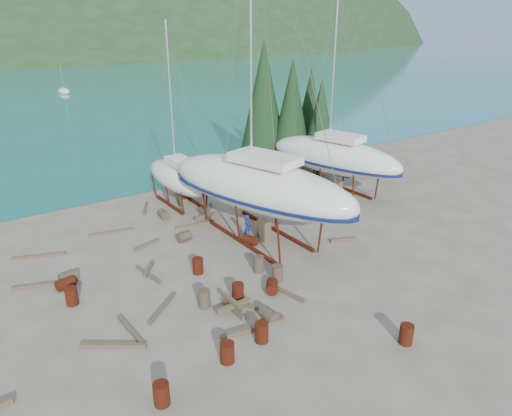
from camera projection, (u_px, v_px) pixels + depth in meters
ground at (252, 268)px, 25.06m from camera, size 600.00×600.00×0.00m
far_house_right at (44, 52)px, 184.10m from camera, size 6.60×5.60×5.60m
cypress_near_right at (292, 109)px, 38.74m from camera, size 3.60×3.60×10.00m
cypress_mid_right at (320, 121)px, 38.35m from camera, size 3.06×3.06×8.50m
cypress_back_left at (264, 98)px, 39.13m from camera, size 4.14×4.14×11.50m
cypress_far_right at (310, 111)px, 41.33m from camera, size 3.24×3.24×9.00m
moored_boat_mid at (64, 91)px, 90.92m from camera, size 2.00×5.00×6.05m
large_sailboat_near at (258, 185)px, 27.53m from camera, size 7.55×14.11×21.32m
large_sailboat_far at (334, 156)px, 35.52m from camera, size 5.79×11.97×18.21m
small_sailboat_shore at (178, 177)px, 33.41m from camera, size 2.62×8.02×12.77m
worker at (247, 228)px, 27.76m from camera, size 0.64×0.77×1.80m
drum_0 at (161, 394)px, 15.84m from camera, size 0.58×0.58×0.88m
drum_1 at (269, 315)px, 20.45m from camera, size 0.59×0.89×0.58m
drum_2 at (65, 284)px, 22.94m from camera, size 0.98×0.74×0.58m
drum_3 at (227, 352)px, 17.86m from camera, size 0.58×0.58×0.88m
drum_5 at (259, 264)px, 24.51m from camera, size 0.58×0.58×0.88m
drum_6 at (250, 240)px, 27.64m from camera, size 0.83×1.02×0.58m
drum_7 at (406, 334)px, 18.92m from camera, size 0.58×0.58×0.88m
drum_8 at (72, 296)px, 21.59m from camera, size 0.58×0.58×0.88m
drum_9 at (184, 236)px, 28.11m from camera, size 0.95×0.69×0.58m
drum_10 at (238, 292)px, 21.95m from camera, size 0.58×0.58×0.88m
drum_11 at (163, 214)px, 31.47m from camera, size 0.61×0.90×0.58m
drum_12 at (272, 286)px, 22.69m from camera, size 1.00×1.05×0.58m
drum_13 at (262, 332)px, 19.04m from camera, size 0.58×0.58×0.88m
drum_14 at (198, 266)px, 24.35m from camera, size 0.58×0.58×0.88m
drum_15 at (68, 277)px, 23.55m from camera, size 0.91×0.62×0.58m
drum_16 at (204, 299)px, 21.41m from camera, size 0.58×0.58×0.88m
drum_17 at (277, 273)px, 23.60m from camera, size 0.58×0.58×0.88m
timber_0 at (112, 232)px, 29.28m from camera, size 2.76×0.73×0.14m
timber_1 at (343, 240)px, 28.13m from camera, size 1.62×0.78×0.19m
timber_2 at (34, 286)px, 23.11m from camera, size 2.03×0.90×0.19m
timber_3 at (162, 308)px, 21.34m from camera, size 2.17×1.79×0.15m
timber_4 at (149, 269)px, 24.74m from camera, size 1.21×1.46×0.17m
timber_5 at (255, 308)px, 21.33m from camera, size 1.37×2.76×0.16m
timber_6 at (209, 209)px, 32.90m from camera, size 1.43×1.73×0.19m
timber_7 at (289, 294)px, 22.41m from camera, size 0.53×1.88×0.17m
timber_8 at (147, 245)px, 27.49m from camera, size 1.80×0.65×0.19m
timber_9 at (145, 208)px, 33.07m from camera, size 1.34×2.48×0.15m
timber_10 at (193, 225)px, 30.26m from camera, size 2.45×0.61×0.16m
timber_11 at (148, 274)px, 24.24m from camera, size 0.49×2.37×0.15m
timber_12 at (130, 330)px, 19.78m from camera, size 0.29×2.39×0.17m
timber_14 at (113, 345)px, 18.79m from camera, size 2.33×1.76×0.18m
timber_15 at (38, 256)px, 26.19m from camera, size 2.77×1.16×0.15m
timber_16 at (253, 328)px, 19.82m from camera, size 3.02×0.73×0.23m
timber_pile_fore at (233, 306)px, 21.10m from camera, size 1.80×1.80×0.60m
timber_pile_aft at (206, 215)px, 31.22m from camera, size 1.80×1.80×0.60m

